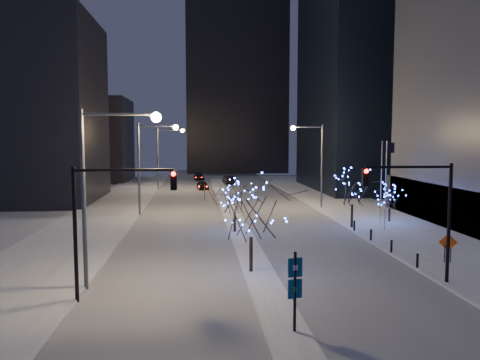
{
  "coord_description": "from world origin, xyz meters",
  "views": [
    {
      "loc": [
        -3.84,
        -24.08,
        8.43
      ],
      "look_at": [
        -0.29,
        13.64,
        5.0
      ],
      "focal_mm": 35.0,
      "sensor_mm": 36.0,
      "label": 1
    }
  ],
  "objects": [
    {
      "name": "bollards",
      "position": [
        10.2,
        10.0,
        0.6
      ],
      "size": [
        0.16,
        12.16,
        0.9
      ],
      "color": "black",
      "rests_on": "east_sidewalk"
    },
    {
      "name": "construction_sign",
      "position": [
        12.78,
        5.0,
        1.33
      ],
      "size": [
        1.16,
        0.35,
        1.96
      ],
      "rotation": [
        0.0,
        0.0,
        -0.27
      ],
      "color": "black",
      "rests_on": "east_sidewalk"
    },
    {
      "name": "ground",
      "position": [
        0.0,
        0.0,
        0.0
      ],
      "size": [
        160.0,
        160.0,
        0.0
      ],
      "primitive_type": "plane",
      "color": "silver",
      "rests_on": "ground"
    },
    {
      "name": "west_sidewalk",
      "position": [
        -14.0,
        20.0,
        0.07
      ],
      "size": [
        8.0,
        90.0,
        0.15
      ],
      "primitive_type": "cube",
      "color": "white",
      "rests_on": "ground"
    },
    {
      "name": "street_lamp_w_mid",
      "position": [
        -8.94,
        27.0,
        6.5
      ],
      "size": [
        4.4,
        0.56,
        10.0
      ],
      "color": "#595E66",
      "rests_on": "ground"
    },
    {
      "name": "traffic_signal_west",
      "position": [
        -8.44,
        -0.0,
        4.76
      ],
      "size": [
        5.26,
        0.43,
        7.0
      ],
      "color": "black",
      "rests_on": "ground"
    },
    {
      "name": "street_lamp_w_far",
      "position": [
        -8.94,
        52.0,
        6.5
      ],
      "size": [
        4.4,
        0.56,
        10.0
      ],
      "color": "#595E66",
      "rests_on": "ground"
    },
    {
      "name": "holiday_tree_plaza_far",
      "position": [
        15.23,
        20.23,
        2.61
      ],
      "size": [
        3.33,
        3.33,
        3.85
      ],
      "color": "black",
      "rests_on": "east_sidewalk"
    },
    {
      "name": "car_near",
      "position": [
        -2.81,
        51.98,
        0.7
      ],
      "size": [
        2.16,
        4.3,
        1.4
      ],
      "primitive_type": "imported",
      "rotation": [
        0.0,
        0.0,
        0.13
      ],
      "color": "black",
      "rests_on": "ground"
    },
    {
      "name": "wayfinding_sign",
      "position": [
        0.31,
        -4.97,
        2.22
      ],
      "size": [
        0.64,
        0.23,
        3.62
      ],
      "rotation": [
        0.0,
        0.0,
        0.24
      ],
      "color": "black",
      "rests_on": "ground"
    },
    {
      "name": "traffic_signal_east",
      "position": [
        8.94,
        1.0,
        4.76
      ],
      "size": [
        5.26,
        0.43,
        7.0
      ],
      "color": "black",
      "rests_on": "ground"
    },
    {
      "name": "street_lamp_w_near",
      "position": [
        -8.94,
        2.0,
        6.5
      ],
      "size": [
        4.4,
        0.56,
        10.0
      ],
      "color": "#595E66",
      "rests_on": "ground"
    },
    {
      "name": "car_mid",
      "position": [
        2.05,
        61.23,
        0.77
      ],
      "size": [
        1.94,
        4.75,
        1.53
      ],
      "primitive_type": "imported",
      "rotation": [
        0.0,
        0.0,
        3.21
      ],
      "color": "black",
      "rests_on": "ground"
    },
    {
      "name": "road",
      "position": [
        0.0,
        35.0,
        0.01
      ],
      "size": [
        20.0,
        130.0,
        0.02
      ],
      "primitive_type": "cube",
      "color": "#9CA1AA",
      "rests_on": "ground"
    },
    {
      "name": "holiday_tree_median_near",
      "position": [
        -0.5,
        4.17,
        4.16
      ],
      "size": [
        5.1,
        5.1,
        6.22
      ],
      "color": "black",
      "rests_on": "median"
    },
    {
      "name": "filler_west_near",
      "position": [
        -28.0,
        40.0,
        12.0
      ],
      "size": [
        22.0,
        18.0,
        24.0
      ],
      "primitive_type": "cube",
      "color": "black",
      "rests_on": "ground"
    },
    {
      "name": "holiday_tree_median_far",
      "position": [
        -0.5,
        16.54,
        3.14
      ],
      "size": [
        3.99,
        3.99,
        4.54
      ],
      "color": "black",
      "rests_on": "median"
    },
    {
      "name": "car_far",
      "position": [
        -3.34,
        69.18,
        0.7
      ],
      "size": [
        2.26,
        4.93,
        1.4
      ],
      "primitive_type": "imported",
      "rotation": [
        0.0,
        0.0,
        0.06
      ],
      "color": "black",
      "rests_on": "ground"
    },
    {
      "name": "east_sidewalk",
      "position": [
        15.0,
        20.0,
        0.07
      ],
      "size": [
        10.0,
        90.0,
        0.15
      ],
      "primitive_type": "cube",
      "color": "white",
      "rests_on": "ground"
    },
    {
      "name": "horizon_block",
      "position": [
        6.0,
        92.0,
        21.0
      ],
      "size": [
        24.0,
        14.0,
        42.0
      ],
      "primitive_type": "cube",
      "color": "black",
      "rests_on": "ground"
    },
    {
      "name": "filler_west_far",
      "position": [
        -26.0,
        70.0,
        8.0
      ],
      "size": [
        18.0,
        16.0,
        16.0
      ],
      "primitive_type": "cube",
      "color": "black",
      "rests_on": "ground"
    },
    {
      "name": "street_lamp_east",
      "position": [
        10.08,
        30.0,
        6.45
      ],
      "size": [
        3.9,
        0.56,
        10.0
      ],
      "color": "#595E66",
      "rests_on": "ground"
    },
    {
      "name": "holiday_tree_plaza_near",
      "position": [
        10.5,
        17.58,
        3.82
      ],
      "size": [
        4.79,
        4.79,
        5.52
      ],
      "color": "black",
      "rests_on": "east_sidewalk"
    },
    {
      "name": "median",
      "position": [
        0.0,
        30.0,
        0.07
      ],
      "size": [
        2.0,
        80.0,
        0.15
      ],
      "primitive_type": "cube",
      "color": "white",
      "rests_on": "ground"
    },
    {
      "name": "flagpoles",
      "position": [
        13.37,
        17.25,
        4.8
      ],
      "size": [
        1.35,
        2.6,
        8.0
      ],
      "color": "silver",
      "rests_on": "east_sidewalk"
    }
  ]
}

